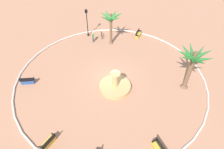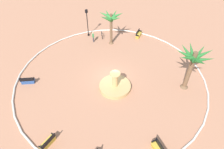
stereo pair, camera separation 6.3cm
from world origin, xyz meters
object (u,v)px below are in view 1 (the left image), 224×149
Objects in this scene: bench_east at (28,81)px; bench_southwest at (138,35)px; bench_north at (48,143)px; lamppost at (87,21)px; palm_tree_by_curb at (193,60)px; person_cyclist_helmet at (93,37)px; fountain at (115,86)px; palm_tree_near_fountain at (111,20)px; bicycle_red_frame at (102,35)px.

bench_east and bench_southwest have the same top height.
bench_north is 0.38× the size of lamppost.
bench_north is at bearing 75.52° from bench_southwest.
palm_tree_by_curb is 18.70m from bench_east.
person_cyclist_helmet reaches higher than bench_east.
fountain is at bearing 85.12° from bench_southwest.
bench_east is at bearing 12.04° from palm_tree_by_curb.
bench_southwest is at bearing -129.77° from bench_east.
bicycle_red_frame is (1.81, -1.30, -3.43)m from palm_tree_near_fountain.
lamppost is 2.73× the size of person_cyclist_helmet.
palm_tree_by_curb is at bearing -138.92° from bench_north.
bench_east reaches higher than bicycle_red_frame.
bench_east is 8.91m from bench_north.
palm_tree_near_fountain is 2.95× the size of bench_east.
fountain is 9.89m from palm_tree_near_fountain.
bench_east is 1.03× the size of bicycle_red_frame.
palm_tree_near_fountain is 17.57m from bench_north.
bench_southwest is (-5.16, -20.00, 0.00)m from bench_north.
person_cyclist_helmet is at bearing -85.82° from bench_north.
bicycle_red_frame is 1.00× the size of person_cyclist_helmet.
palm_tree_near_fountain is at bearing 162.91° from lamppost.
bench_north is at bearing 132.52° from bench_east.
bench_north is 1.03× the size of bicycle_red_frame.
bench_southwest is 8.18m from lamppost.
palm_tree_by_curb is 3.14× the size of bench_southwest.
bench_east is at bearing -47.48° from bench_north.
bicycle_red_frame is at bearing -178.13° from lamppost.
person_cyclist_helmet is (-4.78, -10.36, 0.56)m from bench_east.
bicycle_red_frame is (5.51, 1.54, 0.04)m from bench_southwest.
fountain reaches higher than person_cyclist_helmet.
person_cyclist_helmet reaches higher than bench_southwest.
person_cyclist_helmet is at bearing 25.66° from bench_southwest.
fountain is at bearing 106.97° from palm_tree_near_fountain.
fountain reaches higher than bench_east.
bench_east is at bearing 64.50° from bicycle_red_frame.
palm_tree_by_curb reaches higher than bench_east.
person_cyclist_helmet is (6.40, 3.08, 0.56)m from bench_southwest.
palm_tree_by_curb reaches higher than person_cyclist_helmet.
bench_north is at bearing 97.86° from lamppost.
person_cyclist_helmet is at bearing -57.92° from fountain.
bench_southwest is 0.38× the size of lamppost.
bench_southwest is at bearing -168.18° from lamppost.
palm_tree_near_fountain reaches higher than bench_north.
palm_tree_near_fountain is at bearing -32.91° from palm_tree_by_curb.
bench_east is 0.38× the size of lamppost.
fountain is at bearing 123.63° from lamppost.
lamppost is at bearing 11.82° from bench_southwest.
bicycle_red_frame is at bearing -115.50° from bench_east.
bicycle_red_frame is (-5.68, -11.90, 0.04)m from bench_east.
lamppost is (7.70, 1.61, 2.24)m from bench_southwest.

